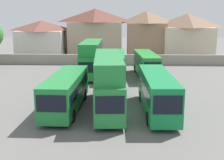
{
  "coord_description": "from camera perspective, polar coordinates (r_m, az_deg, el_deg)",
  "views": [
    {
      "loc": [
        1.05,
        -26.59,
        8.74
      ],
      "look_at": [
        0.0,
        3.0,
        2.23
      ],
      "focal_mm": 48.47,
      "sensor_mm": 36.0,
      "label": 1
    }
  ],
  "objects": [
    {
      "name": "bus_5",
      "position": [
        42.48,
        0.61,
        3.17
      ],
      "size": [
        2.65,
        10.83,
        3.36
      ],
      "rotation": [
        0.0,
        0.0,
        -1.57
      ],
      "color": "#148E3F",
      "rests_on": "ground"
    },
    {
      "name": "bus_2",
      "position": [
        27.67,
        -0.7,
        0.09
      ],
      "size": [
        3.21,
        11.72,
        5.04
      ],
      "rotation": [
        0.0,
        0.0,
        -1.5
      ],
      "color": "#228239",
      "rests_on": "ground"
    },
    {
      "name": "depot_boundary_wall",
      "position": [
        52.71,
        0.87,
        3.85
      ],
      "size": [
        56.0,
        0.5,
        1.8
      ],
      "primitive_type": "cube",
      "color": "gray",
      "rests_on": "ground"
    },
    {
      "name": "house_terrace_far_right",
      "position": [
        63.02,
        13.92,
        8.18
      ],
      "size": [
        10.2,
        8.3,
        8.78
      ],
      "color": "beige",
      "rests_on": "ground"
    },
    {
      "name": "house_terrace_centre",
      "position": [
        62.43,
        -3.13,
        8.92
      ],
      "size": [
        11.15,
        6.75,
        9.73
      ],
      "color": "tan",
      "rests_on": "ground"
    },
    {
      "name": "bus_4",
      "position": [
        43.01,
        -3.91,
        4.41
      ],
      "size": [
        2.69,
        10.52,
        4.93
      ],
      "rotation": [
        0.0,
        0.0,
        -1.56
      ],
      "color": "#1F8337",
      "rests_on": "ground"
    },
    {
      "name": "house_terrace_left",
      "position": [
        63.28,
        -13.02,
        7.6
      ],
      "size": [
        9.65,
        8.32,
        7.42
      ],
      "color": "silver",
      "rests_on": "ground"
    },
    {
      "name": "ground",
      "position": [
        45.45,
        0.67,
        1.32
      ],
      "size": [
        140.0,
        140.0,
        0.0
      ],
      "primitive_type": "plane",
      "color": "#605E5B"
    },
    {
      "name": "bus_3",
      "position": [
        27.43,
        8.52,
        -2.0
      ],
      "size": [
        2.78,
        10.83,
        3.47
      ],
      "rotation": [
        0.0,
        0.0,
        -1.54
      ],
      "color": "#12803C",
      "rests_on": "ground"
    },
    {
      "name": "bus_6",
      "position": [
        42.94,
        6.45,
        3.17
      ],
      "size": [
        3.21,
        10.34,
        3.33
      ],
      "rotation": [
        0.0,
        0.0,
        -1.49
      ],
      "color": "#208730",
      "rests_on": "ground"
    },
    {
      "name": "bus_1",
      "position": [
        28.21,
        -8.65,
        -1.84
      ],
      "size": [
        2.86,
        10.87,
        3.26
      ],
      "rotation": [
        0.0,
        0.0,
        -1.59
      ],
      "color": "#1E8035",
      "rests_on": "ground"
    },
    {
      "name": "house_terrace_right",
      "position": [
        62.08,
        6.47,
        8.61
      ],
      "size": [
        8.03,
        7.06,
        9.26
      ],
      "color": "#9E7A60",
      "rests_on": "ground"
    }
  ]
}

